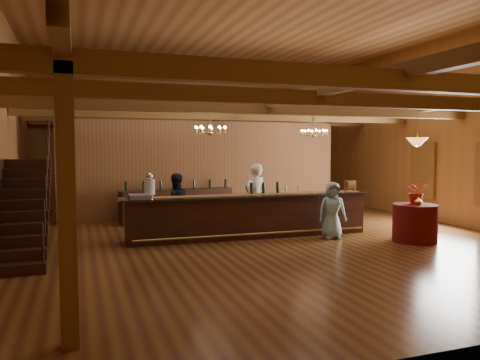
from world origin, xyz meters
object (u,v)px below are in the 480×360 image
object	(u,v)px
beverage_dispenser	(149,186)
staff_second	(175,205)
pendant_lamp	(417,142)
bartender	(255,197)
round_table	(415,223)
guest	(332,210)
tasting_bar	(250,216)
chandelier_left	(211,130)
chandelier_right	(314,132)
floor_plant	(282,194)
raffle_drum	(350,185)
backbar_shelf	(178,205)

from	to	relation	value
beverage_dispenser	staff_second	bearing A→B (deg)	43.30
pendant_lamp	bartender	bearing A→B (deg)	140.40
beverage_dispenser	round_table	bearing A→B (deg)	-17.72
guest	beverage_dispenser	bearing A→B (deg)	-179.15
tasting_bar	chandelier_left	world-z (taller)	chandelier_left
chandelier_left	bartender	xyz separation A→B (m)	(1.32, 0.29, -1.80)
guest	chandelier_right	bearing A→B (deg)	84.12
floor_plant	pendant_lamp	bearing A→B (deg)	-80.71
raffle_drum	floor_plant	world-z (taller)	raffle_drum
backbar_shelf	chandelier_left	distance (m)	3.48
backbar_shelf	chandelier_left	size ratio (longest dim) A/B	4.36
staff_second	bartender	bearing A→B (deg)	177.13
backbar_shelf	chandelier_right	size ratio (longest dim) A/B	4.36
tasting_bar	guest	size ratio (longest dim) A/B	4.58
raffle_drum	chandelier_left	xyz separation A→B (m)	(-3.71, 0.59, 1.46)
backbar_shelf	staff_second	size ratio (longest dim) A/B	2.18
backbar_shelf	pendant_lamp	bearing A→B (deg)	-54.55
tasting_bar	raffle_drum	bearing A→B (deg)	-1.01
raffle_drum	chandelier_right	xyz separation A→B (m)	(-0.00, 2.06, 1.48)
chandelier_right	staff_second	world-z (taller)	chandelier_right
raffle_drum	floor_plant	xyz separation A→B (m)	(-0.20, 3.99, -0.61)
tasting_bar	round_table	world-z (taller)	tasting_bar
round_table	floor_plant	size ratio (longest dim) A/B	0.81
round_table	pendant_lamp	distance (m)	1.95
guest	pendant_lamp	bearing A→B (deg)	-17.34
chandelier_left	guest	world-z (taller)	chandelier_left
pendant_lamp	guest	world-z (taller)	pendant_lamp
round_table	chandelier_right	size ratio (longest dim) A/B	1.30
raffle_drum	chandelier_right	world-z (taller)	chandelier_right
pendant_lamp	staff_second	distance (m)	6.13
bartender	tasting_bar	bearing A→B (deg)	48.78
floor_plant	round_table	bearing A→B (deg)	-80.71
beverage_dispenser	round_table	size ratio (longest dim) A/B	0.58
round_table	guest	distance (m)	1.97
chandelier_left	staff_second	bearing A→B (deg)	157.79
beverage_dispenser	raffle_drum	size ratio (longest dim) A/B	1.76
beverage_dispenser	bartender	world-z (taller)	bartender
chandelier_left	beverage_dispenser	bearing A→B (deg)	-167.16
round_table	staff_second	bearing A→B (deg)	153.42
tasting_bar	staff_second	bearing A→B (deg)	155.99
pendant_lamp	chandelier_left	bearing A→B (deg)	152.62
pendant_lamp	staff_second	world-z (taller)	pendant_lamp
raffle_drum	chandelier_right	distance (m)	2.53
chandelier_right	guest	world-z (taller)	chandelier_right
beverage_dispenser	round_table	xyz separation A→B (m)	(6.05, -1.93, -0.91)
beverage_dispenser	pendant_lamp	xyz separation A→B (m)	(6.05, -1.93, 1.04)
beverage_dispenser	chandelier_left	world-z (taller)	chandelier_left
beverage_dispenser	staff_second	world-z (taller)	beverage_dispenser
floor_plant	beverage_dispenser	bearing A→B (deg)	-143.69
raffle_drum	backbar_shelf	size ratio (longest dim) A/B	0.10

